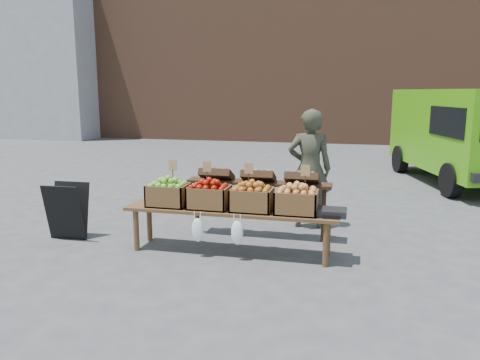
% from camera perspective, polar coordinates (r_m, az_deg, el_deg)
% --- Properties ---
extents(ground, '(80.00, 80.00, 0.00)m').
position_cam_1_polar(ground, '(5.93, 4.49, -9.20)').
color(ground, '#464648').
extents(brick_building, '(24.00, 4.00, 10.00)m').
position_cam_1_polar(brick_building, '(20.74, 11.88, 18.82)').
color(brick_building, brown).
rests_on(brick_building, ground).
extents(grey_building, '(8.00, 3.00, 7.00)m').
position_cam_1_polar(grey_building, '(23.79, -25.68, 13.32)').
color(grey_building, gray).
rests_on(grey_building, ground).
extents(delivery_van, '(3.17, 4.98, 2.06)m').
position_cam_1_polar(delivery_van, '(11.44, 25.82, 4.74)').
color(delivery_van, '#449E0D').
rests_on(delivery_van, ground).
extents(vendor, '(0.69, 0.49, 1.77)m').
position_cam_1_polar(vendor, '(7.01, 8.48, 1.34)').
color(vendor, '#333627').
rests_on(vendor, ground).
extents(chalkboard_sign, '(0.54, 0.31, 0.80)m').
position_cam_1_polar(chalkboard_sign, '(6.88, -20.33, -3.57)').
color(chalkboard_sign, black).
rests_on(chalkboard_sign, ground).
extents(back_table, '(2.10, 0.44, 1.04)m').
position_cam_1_polar(back_table, '(6.51, 2.25, -2.59)').
color(back_table, black).
rests_on(back_table, ground).
extents(display_bench, '(2.70, 0.56, 0.57)m').
position_cam_1_polar(display_bench, '(5.94, -1.16, -6.25)').
color(display_bench, '#54361E').
rests_on(display_bench, ground).
extents(crate_golden_apples, '(0.50, 0.40, 0.28)m').
position_cam_1_polar(crate_golden_apples, '(6.09, -8.70, -1.80)').
color(crate_golden_apples, '#407F28').
rests_on(crate_golden_apples, display_bench).
extents(crate_russet_pears, '(0.50, 0.40, 0.28)m').
position_cam_1_polar(crate_russet_pears, '(5.90, -3.76, -2.10)').
color(crate_russet_pears, '#660200').
rests_on(crate_russet_pears, display_bench).
extents(crate_red_apples, '(0.50, 0.40, 0.28)m').
position_cam_1_polar(crate_red_apples, '(5.76, 1.47, -2.39)').
color(crate_red_apples, '#AB6223').
rests_on(crate_red_apples, display_bench).
extents(crate_green_apples, '(0.50, 0.40, 0.28)m').
position_cam_1_polar(crate_green_apples, '(5.67, 6.91, -2.68)').
color(crate_green_apples, '#A57E20').
rests_on(crate_green_apples, display_bench).
extents(weighing_scale, '(0.34, 0.30, 0.08)m').
position_cam_1_polar(weighing_scale, '(5.67, 11.16, -3.87)').
color(weighing_scale, black).
rests_on(weighing_scale, display_bench).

